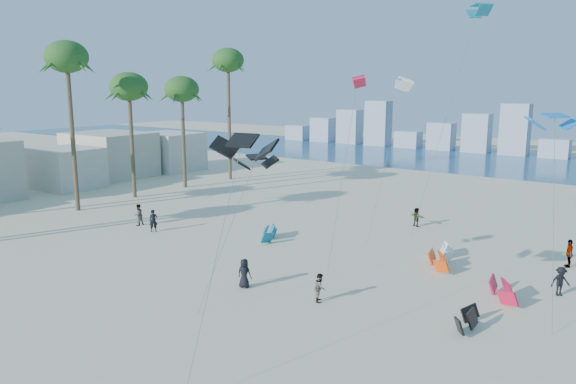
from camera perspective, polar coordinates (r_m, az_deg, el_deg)
The scene contains 10 objects.
ground at distance 29.39m, azimuth -24.29°, elevation -12.96°, with size 220.00×220.00×0.00m, color beige.
ocean at distance 88.88m, azimuth 19.95°, elevation 3.05°, with size 220.00×220.00×0.00m, color navy.
kitesurfer_near at distance 44.70m, azimuth -13.82°, elevation -2.92°, with size 0.65×0.43×1.78m, color black.
kitesurfer_mid at distance 29.95m, azimuth 3.36°, elevation -9.88°, with size 0.76×0.59×1.55m, color gray.
kitesurfers_far at distance 37.80m, azimuth 11.41°, elevation -5.44°, with size 36.74×19.73×1.87m.
grounded_kites at distance 35.40m, azimuth 15.04°, elevation -7.46°, with size 23.94×15.91×0.97m.
flying_kites at distance 35.33m, azimuth 17.39°, elevation 10.85°, with size 26.23×33.00×17.95m.
palm_row at distance 53.85m, azimuth -22.02°, elevation 10.62°, with size 9.59×44.80×15.72m.
beachfront_buildings at distance 67.20m, azimuth -23.68°, elevation 2.66°, with size 11.50×43.00×6.00m.
distant_skyline at distance 98.46m, azimuth 21.03°, elevation 5.52°, with size 85.00×3.00×8.40m.
Camera 1 is at (23.78, -12.86, 11.52)m, focal length 34.20 mm.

